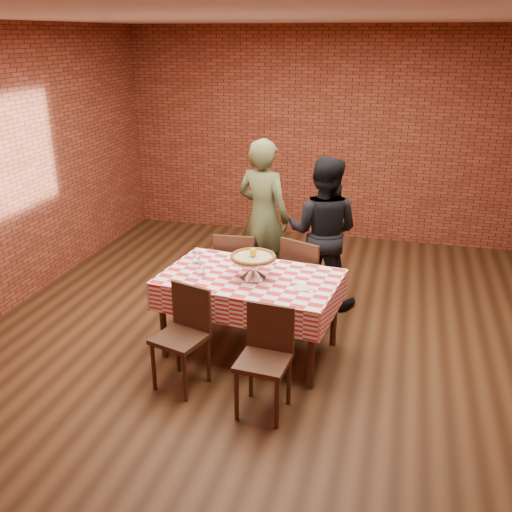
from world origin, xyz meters
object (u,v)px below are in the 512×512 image
(diner_black, at_px, (323,232))
(chair_far_right, at_px, (309,279))
(condiment_caddy, at_px, (268,257))
(pizza_stand, at_px, (253,268))
(chair_far_left, at_px, (238,270))
(water_glass_right, at_px, (197,258))
(pizza, at_px, (253,257))
(chair_near_right, at_px, (263,364))
(water_glass_left, at_px, (201,269))
(diner_olive, at_px, (263,217))
(chair_near_left, at_px, (180,340))
(table, at_px, (250,314))

(diner_black, bearing_deg, chair_far_right, 88.54)
(condiment_caddy, bearing_deg, pizza_stand, -104.55)
(pizza_stand, relative_size, chair_far_left, 0.46)
(water_glass_right, height_order, chair_far_left, chair_far_left)
(pizza_stand, bearing_deg, chair_far_right, 63.65)
(pizza, height_order, chair_near_right, pizza)
(pizza, bearing_deg, pizza_stand, 0.00)
(water_glass_right, xyz_separation_m, diner_black, (1.02, 1.06, -0.00))
(water_glass_left, xyz_separation_m, chair_near_right, (0.77, -0.77, -0.39))
(water_glass_right, distance_m, diner_black, 1.47)
(chair_near_right, xyz_separation_m, chair_far_right, (0.07, 1.62, 0.03))
(chair_near_right, distance_m, diner_olive, 2.35)
(chair_far_left, bearing_deg, diner_black, -159.60)
(pizza_stand, relative_size, chair_near_left, 0.48)
(water_glass_left, xyz_separation_m, diner_black, (0.90, 1.30, -0.00))
(chair_far_right, bearing_deg, water_glass_left, 68.09)
(water_glass_left, bearing_deg, diner_black, 55.50)
(chair_near_right, bearing_deg, pizza, 114.46)
(table, height_order, chair_near_left, chair_near_left)
(pizza, height_order, diner_black, diner_black)
(chair_near_right, height_order, chair_far_left, chair_far_left)
(pizza, distance_m, diner_black, 1.30)
(water_glass_right, relative_size, condiment_caddy, 0.94)
(water_glass_right, distance_m, diner_olive, 1.27)
(pizza, xyz_separation_m, chair_far_left, (-0.39, 0.82, -0.50))
(condiment_caddy, height_order, diner_olive, diner_olive)
(diner_black, bearing_deg, chair_near_right, 92.08)
(table, height_order, condiment_caddy, condiment_caddy)
(water_glass_left, bearing_deg, water_glass_right, 117.72)
(pizza_stand, relative_size, condiment_caddy, 3.31)
(water_glass_right, height_order, diner_black, diner_black)
(pizza, xyz_separation_m, chair_far_right, (0.38, 0.77, -0.49))
(pizza, distance_m, water_glass_left, 0.49)
(chair_near_left, bearing_deg, chair_far_right, 76.51)
(condiment_caddy, bearing_deg, chair_near_right, -83.24)
(table, height_order, chair_far_left, chair_far_left)
(chair_far_right, bearing_deg, chair_far_left, 18.70)
(table, bearing_deg, chair_near_right, -68.43)
(chair_near_left, bearing_deg, table, 75.78)
(table, xyz_separation_m, pizza, (0.03, -0.02, 0.57))
(pizza_stand, distance_m, water_glass_left, 0.47)
(condiment_caddy, relative_size, chair_far_left, 0.14)
(condiment_caddy, xyz_separation_m, diner_black, (0.38, 0.87, -0.01))
(pizza_stand, distance_m, condiment_caddy, 0.35)
(water_glass_left, distance_m, diner_olive, 1.49)
(water_glass_left, xyz_separation_m, chair_near_left, (0.03, -0.60, -0.39))
(water_glass_right, xyz_separation_m, chair_near_left, (0.15, -0.84, -0.39))
(pizza_stand, relative_size, chair_near_right, 0.48)
(pizza, xyz_separation_m, condiment_caddy, (0.06, 0.34, -0.13))
(table, bearing_deg, water_glass_right, 165.89)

